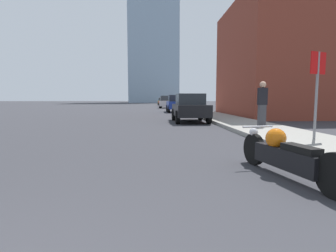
{
  "coord_description": "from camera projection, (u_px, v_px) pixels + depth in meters",
  "views": [
    {
      "loc": [
        1.33,
        -0.74,
        1.25
      ],
      "look_at": [
        1.63,
        5.21,
        0.65
      ],
      "focal_mm": 28.0,
      "sensor_mm": 36.0,
      "label": 1
    }
  ],
  "objects": [
    {
      "name": "sidewalk",
      "position": [
        182.0,
        107.0,
        40.81
      ],
      "size": [
        2.49,
        240.0,
        0.15
      ],
      "color": "gray",
      "rests_on": "ground_plane"
    },
    {
      "name": "brick_storefront",
      "position": [
        316.0,
        61.0,
        19.67
      ],
      "size": [
        12.87,
        9.59,
        8.22
      ],
      "color": "brown",
      "rests_on": "ground_plane"
    },
    {
      "name": "distant_tower",
      "position": [
        154.0,
        31.0,
        103.14
      ],
      "size": [
        18.83,
        18.83,
        56.31
      ],
      "color": "#8CA5BC",
      "rests_on": "ground_plane"
    },
    {
      "name": "motorcycle",
      "position": [
        284.0,
        154.0,
        4.18
      ],
      "size": [
        0.75,
        2.39,
        0.77
      ],
      "rotation": [
        0.0,
        0.0,
        0.2
      ],
      "color": "black",
      "rests_on": "ground_plane"
    },
    {
      "name": "parked_car_black",
      "position": [
        190.0,
        108.0,
        14.56
      ],
      "size": [
        1.85,
        3.84,
        1.56
      ],
      "rotation": [
        0.0,
        0.0,
        0.01
      ],
      "color": "black",
      "rests_on": "ground_plane"
    },
    {
      "name": "parked_car_blue",
      "position": [
        176.0,
        104.0,
        25.78
      ],
      "size": [
        1.82,
        4.02,
        1.68
      ],
      "rotation": [
        0.0,
        0.0,
        0.01
      ],
      "color": "#1E3899",
      "rests_on": "ground_plane"
    },
    {
      "name": "parked_car_silver",
      "position": [
        166.0,
        102.0,
        38.52
      ],
      "size": [
        2.14,
        4.55,
        1.78
      ],
      "rotation": [
        0.0,
        0.0,
        -0.09
      ],
      "color": "#BCBCC1",
      "rests_on": "ground_plane"
    },
    {
      "name": "parked_car_red",
      "position": [
        165.0,
        102.0,
        49.34
      ],
      "size": [
        2.28,
        4.4,
        1.63
      ],
      "rotation": [
        0.0,
        0.0,
        0.1
      ],
      "color": "red",
      "rests_on": "ground_plane"
    },
    {
      "name": "parked_car_yellow",
      "position": [
        162.0,
        101.0,
        61.2
      ],
      "size": [
        2.06,
        4.54,
        1.59
      ],
      "rotation": [
        0.0,
        0.0,
        0.05
      ],
      "color": "gold",
      "rests_on": "ground_plane"
    },
    {
      "name": "stop_sign",
      "position": [
        317.0,
        80.0,
        7.22
      ],
      "size": [
        0.57,
        0.26,
        2.4
      ],
      "color": "slate",
      "rests_on": "sidewalk"
    },
    {
      "name": "pedestrian",
      "position": [
        262.0,
        103.0,
        10.64
      ],
      "size": [
        0.36,
        0.26,
        1.83
      ],
      "color": "#38383D",
      "rests_on": "sidewalk"
    }
  ]
}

